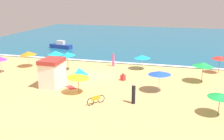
% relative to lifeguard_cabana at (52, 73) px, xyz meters
% --- Properties ---
extents(ground_plane, '(60.00, 60.00, 0.00)m').
position_rel_lifeguard_cabana_xyz_m(ground_plane, '(3.42, 5.11, -1.49)').
color(ground_plane, '#E5B26B').
extents(ocean_water, '(60.00, 44.00, 0.10)m').
position_rel_lifeguard_cabana_xyz_m(ocean_water, '(3.42, 33.11, -1.44)').
color(ocean_water, '#196084').
rests_on(ocean_water, ground_plane).
extents(wave_breaker_foam, '(57.00, 0.70, 0.01)m').
position_rel_lifeguard_cabana_xyz_m(wave_breaker_foam, '(3.42, 11.41, -1.39)').
color(wave_breaker_foam, white).
rests_on(wave_breaker_foam, ocean_water).
extents(lifeguard_cabana, '(2.01, 2.66, 2.92)m').
position_rel_lifeguard_cabana_xyz_m(lifeguard_cabana, '(0.00, 0.00, 0.00)').
color(lifeguard_cabana, white).
rests_on(lifeguard_cabana, ground_plane).
extents(beach_umbrella_0, '(3.00, 2.99, 1.90)m').
position_rel_lifeguard_cabana_xyz_m(beach_umbrella_0, '(7.82, 9.00, 0.16)').
color(beach_umbrella_0, silver).
rests_on(beach_umbrella_0, ground_plane).
extents(beach_umbrella_1, '(1.97, 1.97, 2.05)m').
position_rel_lifeguard_cabana_xyz_m(beach_umbrella_1, '(-8.33, 2.97, 0.33)').
color(beach_umbrella_1, silver).
rests_on(beach_umbrella_1, ground_plane).
extents(beach_umbrella_2, '(2.61, 2.60, 1.99)m').
position_rel_lifeguard_cabana_xyz_m(beach_umbrella_2, '(3.34, -1.23, 0.26)').
color(beach_umbrella_2, '#4C3823').
rests_on(beach_umbrella_2, ground_plane).
extents(beach_umbrella_3, '(3.00, 2.99, 2.12)m').
position_rel_lifeguard_cabana_xyz_m(beach_umbrella_3, '(10.73, 1.30, 0.43)').
color(beach_umbrella_3, silver).
rests_on(beach_umbrella_3, ground_plane).
extents(beach_umbrella_4, '(1.79, 1.82, 2.23)m').
position_rel_lifeguard_cabana_xyz_m(beach_umbrella_4, '(17.06, 9.56, 0.48)').
color(beach_umbrella_4, '#4C3823').
rests_on(beach_umbrella_4, ground_plane).
extents(beach_umbrella_5, '(2.60, 2.61, 2.15)m').
position_rel_lifeguard_cabana_xyz_m(beach_umbrella_5, '(-3.31, 7.45, 0.37)').
color(beach_umbrella_5, '#4C3823').
rests_on(beach_umbrella_5, ground_plane).
extents(beach_umbrella_6, '(2.68, 2.66, 2.29)m').
position_rel_lifeguard_cabana_xyz_m(beach_umbrella_6, '(14.94, 5.40, 0.53)').
color(beach_umbrella_6, '#4C3823').
rests_on(beach_umbrella_6, ground_plane).
extents(beach_umbrella_7, '(2.47, 2.45, 2.44)m').
position_rel_lifeguard_cabana_xyz_m(beach_umbrella_7, '(-1.02, 6.13, 0.60)').
color(beach_umbrella_7, '#4C3823').
rests_on(beach_umbrella_7, ground_plane).
extents(beach_umbrella_8, '(2.69, 2.69, 1.91)m').
position_rel_lifeguard_cabana_xyz_m(beach_umbrella_8, '(15.80, -2.99, 0.20)').
color(beach_umbrella_8, '#4C3823').
rests_on(beach_umbrella_8, ground_plane).
extents(beach_umbrella_9, '(2.80, 2.81, 2.12)m').
position_rel_lifeguard_cabana_xyz_m(beach_umbrella_9, '(-6.63, 6.30, 0.37)').
color(beach_umbrella_9, silver).
rests_on(beach_umbrella_9, ground_plane).
extents(beach_tent, '(2.21, 2.53, 1.16)m').
position_rel_lifeguard_cabana_xyz_m(beach_tent, '(1.45, 3.65, -0.91)').
color(beach_tent, '#1999D8').
rests_on(beach_tent, ground_plane).
extents(parked_bicycle, '(1.17, 1.47, 0.76)m').
position_rel_lifeguard_cabana_xyz_m(parked_bicycle, '(5.75, -3.26, -1.11)').
color(parked_bicycle, black).
rests_on(parked_bicycle, ground_plane).
extents(beachgoer_4, '(0.47, 0.47, 1.84)m').
position_rel_lifeguard_cabana_xyz_m(beachgoer_4, '(8.88, -2.31, -0.62)').
color(beachgoer_4, black).
rests_on(beachgoer_4, ground_plane).
extents(beachgoer_5, '(0.41, 0.41, 1.77)m').
position_rel_lifeguard_cabana_xyz_m(beachgoer_5, '(3.93, 9.62, -0.65)').
color(beachgoer_5, '#D84CA5').
rests_on(beachgoer_5, ground_plane).
extents(beachgoer_6, '(0.59, 0.59, 0.84)m').
position_rel_lifeguard_cabana_xyz_m(beachgoer_6, '(6.54, 3.91, -1.14)').
color(beachgoer_6, red).
rests_on(beachgoer_6, ground_plane).
extents(beach_towel_0, '(1.47, 1.43, 0.01)m').
position_rel_lifeguard_cabana_xyz_m(beach_towel_0, '(1.89, 0.17, -1.48)').
color(beach_towel_0, red).
rests_on(beach_towel_0, ground_plane).
extents(beach_towel_1, '(1.91, 1.60, 0.01)m').
position_rel_lifeguard_cabana_xyz_m(beach_towel_1, '(-1.89, 5.85, -1.48)').
color(beach_towel_1, green).
rests_on(beach_towel_1, ground_plane).
extents(small_boat_0, '(4.19, 1.99, 1.33)m').
position_rel_lifeguard_cabana_xyz_m(small_boat_0, '(-7.96, 18.75, -0.94)').
color(small_boat_0, navy).
rests_on(small_boat_0, ocean_water).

